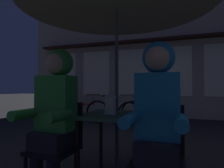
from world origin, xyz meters
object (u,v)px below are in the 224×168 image
cafe_table (117,123)px  lantern (111,103)px  person_left_hooded (55,106)px  chair_left (58,142)px  chair_right (159,152)px  bicycle_nearest (80,111)px  bicycle_third (148,114)px  person_right_hooded (158,109)px  bicycle_second (115,111)px  potted_plant (64,102)px

cafe_table → lantern: lantern is taller
person_left_hooded → chair_left: bearing=90.0°
cafe_table → chair_right: size_ratio=0.85×
bicycle_nearest → chair_right: bearing=-53.7°
chair_left → person_left_hooded: 0.36m
lantern → chair_right: 0.71m
cafe_table → bicycle_nearest: (-2.23, 3.32, -0.29)m
person_left_hooded → bicycle_nearest: 4.16m
person_left_hooded → bicycle_nearest: person_left_hooded is taller
chair_right → bicycle_nearest: 4.58m
chair_left → bicycle_third: chair_left is taller
person_right_hooded → bicycle_second: 4.26m
person_left_hooded → person_right_hooded: size_ratio=1.00×
potted_plant → person_right_hooded: bearing=-49.5°
lantern → person_left_hooded: (-0.44, -0.35, -0.01)m
bicycle_nearest → person_left_hooded: bearing=-65.0°
chair_right → potted_plant: potted_plant is taller
bicycle_second → chair_right: bearing=-66.5°
person_right_hooded → potted_plant: person_right_hooded is taller
bicycle_third → lantern: bearing=-87.5°
chair_right → bicycle_third: chair_right is taller
bicycle_nearest → bicycle_third: 2.04m
person_right_hooded → bicycle_nearest: size_ratio=0.84×
cafe_table → bicycle_third: 3.26m
bicycle_third → person_right_hooded: bearing=-79.7°
cafe_table → person_left_hooded: 0.67m
bicycle_second → bicycle_nearest: bearing=-172.0°
cafe_table → chair_left: (-0.48, -0.37, -0.15)m
person_left_hooded → person_right_hooded: 0.96m
lantern → bicycle_third: (-0.14, 3.32, -0.51)m
bicycle_third → potted_plant: 3.00m
cafe_table → chair_left: 0.62m
lantern → potted_plant: (-3.09, 3.87, -0.32)m
bicycle_second → potted_plant: size_ratio=1.79×
lantern → person_left_hooded: person_left_hooded is taller
bicycle_nearest → potted_plant: potted_plant is taller
bicycle_nearest → potted_plant: 1.04m
lantern → potted_plant: lantern is taller
chair_right → cafe_table: bearing=142.5°
chair_right → bicycle_second: 4.18m
bicycle_nearest → chair_left: bearing=-64.7°
chair_right → bicycle_nearest: size_ratio=0.52×
lantern → bicycle_nearest: lantern is taller
person_right_hooded → bicycle_nearest: 4.65m
chair_right → person_left_hooded: size_ratio=0.62×
chair_left → lantern: bearing=34.2°
chair_right → bicycle_second: chair_right is taller
person_right_hooded → bicycle_third: person_right_hooded is taller
person_right_hooded → bicycle_second: bearing=113.2°
potted_plant → bicycle_third: bearing=-10.7°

